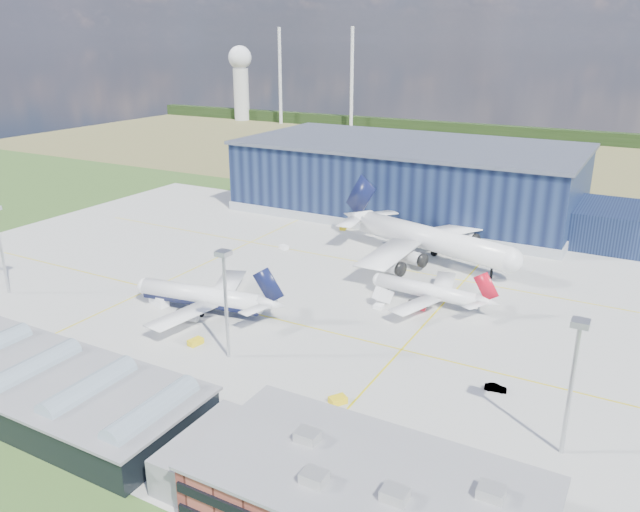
{
  "coord_description": "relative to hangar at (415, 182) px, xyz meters",
  "views": [
    {
      "loc": [
        81.71,
        -120.74,
        61.73
      ],
      "look_at": [
        6.74,
        14.67,
        7.74
      ],
      "focal_mm": 35.0,
      "sensor_mm": 36.0,
      "label": 1
    }
  ],
  "objects": [
    {
      "name": "airliner_navy",
      "position": [
        -11.8,
        -109.7,
        -5.07
      ],
      "size": [
        45.25,
        44.51,
        13.1
      ],
      "primitive_type": null,
      "rotation": [
        0.0,
        0.0,
        3.28
      ],
      "color": "white",
      "rests_on": "ground"
    },
    {
      "name": "hangar",
      "position": [
        0.0,
        0.0,
        0.0
      ],
      "size": [
        145.0,
        62.0,
        26.1
      ],
      "color": "#0F1732",
      "rests_on": "ground"
    },
    {
      "name": "apron",
      "position": [
        -2.81,
        -84.8,
        -11.59
      ],
      "size": [
        220.0,
        160.0,
        0.08
      ],
      "color": "#9B9B96",
      "rests_on": "ground"
    },
    {
      "name": "ground",
      "position": [
        -2.81,
        -94.8,
        -11.62
      ],
      "size": [
        600.0,
        600.0,
        0.0
      ],
      "primitive_type": "plane",
      "color": "#2F4F1D",
      "rests_on": "ground"
    },
    {
      "name": "airstair",
      "position": [
        24.26,
        -85.06,
        -10.03
      ],
      "size": [
        3.69,
        5.35,
        3.18
      ],
      "primitive_type": "cube",
      "rotation": [
        0.0,
        0.0,
        -0.38
      ],
      "color": "white",
      "rests_on": "ground"
    },
    {
      "name": "light_mast_east",
      "position": [
        72.19,
        -124.8,
        3.82
      ],
      "size": [
        2.6,
        2.6,
        23.0
      ],
      "color": "#AEB0B5",
      "rests_on": "ground"
    },
    {
      "name": "light_mast_center",
      "position": [
        7.19,
        -124.8,
        3.82
      ],
      "size": [
        2.6,
        2.6,
        23.0
      ],
      "color": "#AEB0B5",
      "rests_on": "ground"
    },
    {
      "name": "gse_van_a",
      "position": [
        -23.67,
        -111.82,
        -10.36
      ],
      "size": [
        6.26,
        4.16,
        2.52
      ],
      "primitive_type": "cube",
      "rotation": [
        0.0,
        0.0,
        1.26
      ],
      "color": "white",
      "rests_on": "ground"
    },
    {
      "name": "gse_tug_a",
      "position": [
        -2.18,
        -123.97,
        -10.96
      ],
      "size": [
        2.51,
        3.48,
        1.32
      ],
      "primitive_type": "cube",
      "rotation": [
        0.0,
        0.0,
        -0.2
      ],
      "color": "yellow",
      "rests_on": "ground"
    },
    {
      "name": "glass_concourse",
      "position": [
        -9.26,
        -154.8,
        -7.93
      ],
      "size": [
        78.0,
        23.0,
        8.6
      ],
      "color": "black",
      "rests_on": "ground"
    },
    {
      "name": "farmland",
      "position": [
        -2.81,
        125.2,
        -11.62
      ],
      "size": [
        600.0,
        220.0,
        0.01
      ],
      "primitive_type": "cube",
      "color": "olive",
      "rests_on": "ground"
    },
    {
      "name": "car_a",
      "position": [
        1.17,
        -142.8,
        -11.06
      ],
      "size": [
        3.49,
        2.5,
        1.1
      ],
      "primitive_type": "imported",
      "rotation": [
        0.0,
        0.0,
        1.16
      ],
      "color": "#99999E",
      "rests_on": "ground"
    },
    {
      "name": "gse_cart_b",
      "position": [
        -19.75,
        -60.57,
        -10.98
      ],
      "size": [
        3.47,
        2.9,
        1.28
      ],
      "primitive_type": "cube",
      "rotation": [
        0.0,
        0.0,
        1.21
      ],
      "color": "white",
      "rests_on": "ground"
    },
    {
      "name": "gse_tug_c",
      "position": [
        -13.13,
        -32.8,
        -10.91
      ],
      "size": [
        2.73,
        3.6,
        1.4
      ],
      "primitive_type": "cube",
      "rotation": [
        0.0,
        0.0,
        0.25
      ],
      "color": "yellow",
      "rests_on": "ground"
    },
    {
      "name": "airliner_widebody",
      "position": [
        23.84,
        -48.96,
        -1.18
      ],
      "size": [
        79.25,
        78.31,
        20.88
      ],
      "primitive_type": null,
      "rotation": [
        0.0,
        0.0,
        -0.29
      ],
      "color": "white",
      "rests_on": "ground"
    },
    {
      "name": "horizon_dressing",
      "position": [
        -194.11,
        199.58,
        22.58
      ],
      "size": [
        440.2,
        18.0,
        70.0
      ],
      "color": "silver",
      "rests_on": "ground"
    },
    {
      "name": "car_b",
      "position": [
        58.52,
        -111.59,
        -10.95
      ],
      "size": [
        4.24,
        2.04,
        1.34
      ],
      "primitive_type": "imported",
      "rotation": [
        0.0,
        0.0,
        1.73
      ],
      "color": "#99999E",
      "rests_on": "ground"
    },
    {
      "name": "treeline",
      "position": [
        -2.81,
        205.2,
        -7.62
      ],
      "size": [
        600.0,
        8.0,
        8.0
      ],
      "primitive_type": "cube",
      "color": "black",
      "rests_on": "ground"
    },
    {
      "name": "gse_van_b",
      "position": [
        22.61,
        -82.98,
        -10.57
      ],
      "size": [
        4.08,
        5.02,
        2.1
      ],
      "primitive_type": "cube",
      "rotation": [
        0.0,
        0.0,
        0.51
      ],
      "color": "white",
      "rests_on": "ground"
    },
    {
      "name": "gse_tug_b",
      "position": [
        34.85,
        -129.39,
        -10.96
      ],
      "size": [
        3.37,
        3.66,
        1.32
      ],
      "primitive_type": "cube",
      "rotation": [
        0.0,
        0.0,
        -0.58
      ],
      "color": "yellow",
      "rests_on": "ground"
    },
    {
      "name": "airliner_red",
      "position": [
        33.32,
        -79.23,
        -6.2
      ],
      "size": [
        35.33,
        34.66,
        10.84
      ],
      "primitive_type": null,
      "rotation": [
        0.0,
        0.0,
        3.07
      ],
      "color": "white",
      "rests_on": "ground"
    },
    {
      "name": "ops_building",
      "position": [
        52.2,
        -154.81,
        -6.82
      ],
      "size": [
        46.0,
        23.0,
        10.9
      ],
      "color": "maroon",
      "rests_on": "ground"
    },
    {
      "name": "gse_cart_a",
      "position": [
        -15.26,
        -99.82,
        -10.97
      ],
      "size": [
        2.99,
        3.5,
        1.28
      ],
      "primitive_type": "cube",
      "rotation": [
        0.0,
        0.0,
        0.41
      ],
      "color": "white",
      "rests_on": "ground"
    }
  ]
}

